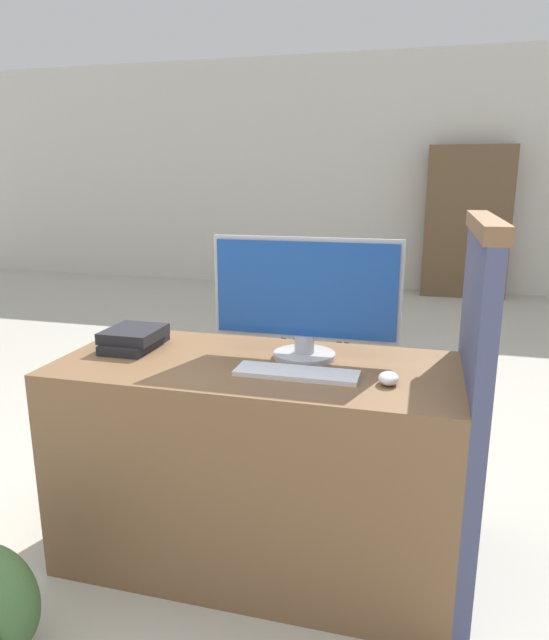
{
  "coord_description": "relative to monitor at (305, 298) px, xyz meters",
  "views": [
    {
      "loc": [
        0.54,
        -1.47,
        1.37
      ],
      "look_at": [
        0.08,
        0.28,
        0.92
      ],
      "focal_mm": 32.0,
      "sensor_mm": 36.0,
      "label": 1
    }
  ],
  "objects": [
    {
      "name": "monitor",
      "position": [
        0.0,
        0.0,
        0.0
      ],
      "size": [
        0.66,
        0.22,
        0.42
      ],
      "color": "#B7B7BC",
      "rests_on": "desk"
    },
    {
      "name": "book_stack",
      "position": [
        -0.64,
        -0.04,
        -0.18
      ],
      "size": [
        0.19,
        0.27,
        0.08
      ],
      "color": "#232328",
      "rests_on": "desk"
    },
    {
      "name": "far_chair",
      "position": [
        -0.31,
        1.98,
        -0.45
      ],
      "size": [
        0.44,
        0.44,
        0.93
      ],
      "rotation": [
        0.0,
        0.0,
        0.41
      ],
      "color": "#38281E",
      "rests_on": "ground_plane"
    },
    {
      "name": "keyboard",
      "position": [
        0.01,
        -0.19,
        -0.21
      ],
      "size": [
        0.4,
        0.12,
        0.02
      ],
      "color": "white",
      "rests_on": "desk"
    },
    {
      "name": "ground_plane",
      "position": [
        -0.15,
        -0.41,
        -0.97
      ],
      "size": [
        20.0,
        20.0,
        0.0
      ],
      "primitive_type": "plane",
      "color": "#BCB7A8"
    },
    {
      "name": "bookshelf_far",
      "position": [
        0.83,
        5.13,
        -0.11
      ],
      "size": [
        0.95,
        0.32,
        1.72
      ],
      "color": "brown",
      "rests_on": "ground_plane"
    },
    {
      "name": "wall_back",
      "position": [
        -0.15,
        5.37,
        0.43
      ],
      "size": [
        12.0,
        0.06,
        2.8
      ],
      "color": "beige",
      "rests_on": "ground_plane"
    },
    {
      "name": "carrel_divider",
      "position": [
        0.56,
        -0.05,
        -0.33
      ],
      "size": [
        0.07,
        0.73,
        1.26
      ],
      "color": "#474C70",
      "rests_on": "ground_plane"
    },
    {
      "name": "mouse",
      "position": [
        0.31,
        -0.19,
        -0.2
      ],
      "size": [
        0.06,
        0.08,
        0.04
      ],
      "color": "white",
      "rests_on": "desk"
    },
    {
      "name": "desk",
      "position": [
        -0.15,
        -0.1,
        -0.59
      ],
      "size": [
        1.37,
        0.63,
        0.75
      ],
      "color": "brown",
      "rests_on": "ground_plane"
    }
  ]
}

